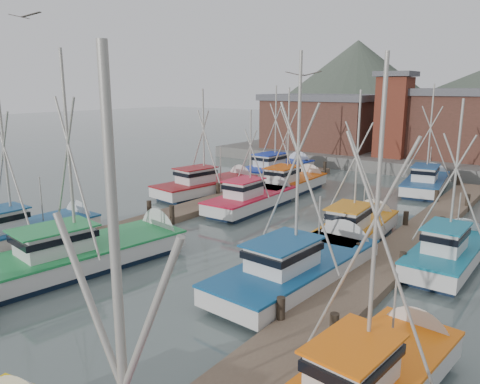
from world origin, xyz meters
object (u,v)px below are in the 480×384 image
Objects in this scene: boat_4 at (93,251)px; boat_8 at (256,199)px; lookout_tower at (393,114)px; boat_12 at (291,184)px.

boat_8 is at bearing 97.72° from boat_4.
lookout_tower is 0.78× the size of boat_4.
boat_4 reaches higher than boat_12.
lookout_tower is 0.98× the size of boat_8.
lookout_tower is at bearing 94.84° from boat_4.
boat_8 is (0.19, 13.35, -0.01)m from boat_4.
boat_12 is at bearing 94.79° from boat_8.
boat_8 is 5.96m from boat_12.
lookout_tower is 0.94× the size of boat_12.
boat_4 is at bearing -91.47° from boat_8.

